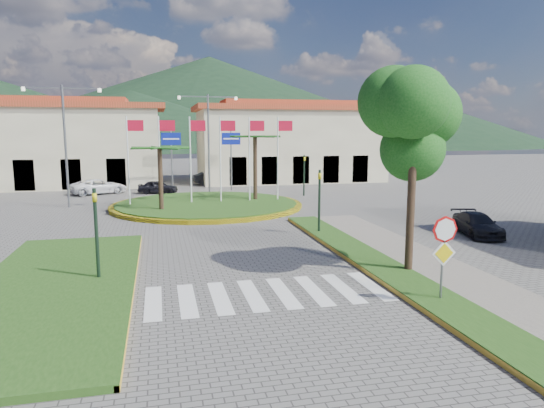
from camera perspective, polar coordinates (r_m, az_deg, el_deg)
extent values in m
plane|color=#625F5D|center=(11.86, 3.45, -16.73)|extent=(160.00, 160.00, 0.00)
cube|color=gray|center=(16.08, 22.54, -10.19)|extent=(4.00, 28.00, 0.15)
cube|color=#1F4513|center=(15.42, 18.85, -10.72)|extent=(1.60, 28.00, 0.18)
cube|color=#1F4513|center=(17.34, -24.18, -8.87)|extent=(5.00, 14.00, 0.18)
cube|color=silver|center=(15.45, -0.88, -10.54)|extent=(8.00, 3.00, 0.01)
cylinder|color=yellow|center=(32.79, -7.64, -0.15)|extent=(12.70, 12.70, 0.24)
cylinder|color=#1F4513|center=(32.78, -7.64, -0.09)|extent=(12.00, 12.00, 0.30)
cylinder|color=black|center=(30.41, -12.97, 2.65)|extent=(0.28, 0.28, 4.05)
cylinder|color=black|center=(34.02, -1.99, 4.01)|extent=(0.28, 0.28, 4.68)
cylinder|color=silver|center=(32.88, -16.56, 4.65)|extent=(0.10, 0.10, 6.00)
cube|color=#B60B26|center=(32.79, -15.77, 8.87)|extent=(1.00, 0.03, 0.70)
cylinder|color=silver|center=(32.83, -13.06, 4.78)|extent=(0.10, 0.10, 6.00)
cube|color=#B60B26|center=(32.77, -12.23, 9.00)|extent=(1.00, 0.03, 0.70)
cylinder|color=silver|center=(32.89, -9.56, 4.89)|extent=(0.10, 0.10, 6.00)
cube|color=#B60B26|center=(32.87, -8.70, 9.09)|extent=(1.00, 0.03, 0.70)
cylinder|color=silver|center=(33.08, -6.09, 4.98)|extent=(0.10, 0.10, 6.00)
cube|color=#B60B26|center=(33.09, -5.20, 9.15)|extent=(1.00, 0.03, 0.70)
cylinder|color=silver|center=(33.39, -2.67, 5.05)|extent=(0.10, 0.10, 6.00)
cube|color=#B60B26|center=(33.43, -1.76, 9.18)|extent=(1.00, 0.03, 0.70)
cylinder|color=silver|center=(33.81, 0.67, 5.11)|extent=(0.10, 0.10, 6.00)
cube|color=#B60B26|center=(33.89, 1.60, 9.17)|extent=(1.00, 0.03, 0.70)
cylinder|color=slate|center=(15.14, 19.39, -6.52)|extent=(0.07, 0.07, 2.50)
cylinder|color=red|center=(14.88, 19.69, -2.84)|extent=(0.80, 0.03, 0.80)
cube|color=yellow|center=(15.02, 19.57, -5.47)|extent=(0.78, 0.03, 0.78)
cylinder|color=black|center=(17.76, 15.99, -1.04)|extent=(0.28, 0.28, 4.40)
ellipsoid|color=#134A14|center=(17.52, 16.40, 8.68)|extent=(3.60, 3.60, 3.20)
cylinder|color=black|center=(17.24, -19.93, -3.54)|extent=(0.12, 0.12, 3.20)
imported|color=gold|center=(17.07, -20.11, -0.25)|extent=(0.15, 0.18, 0.90)
cylinder|color=black|center=(23.78, 5.58, 0.18)|extent=(0.12, 0.12, 3.20)
imported|color=gold|center=(23.66, 5.62, 2.57)|extent=(0.15, 0.18, 0.90)
cylinder|color=black|center=(38.08, 3.79, 3.37)|extent=(0.12, 0.12, 3.20)
imported|color=gold|center=(38.01, 3.81, 4.87)|extent=(0.18, 0.15, 0.90)
cylinder|color=slate|center=(41.35, -11.72, 5.02)|extent=(0.12, 0.12, 5.20)
cube|color=#0E1C9A|center=(41.22, -11.79, 7.51)|extent=(1.60, 0.05, 1.00)
cylinder|color=slate|center=(41.78, -4.82, 5.20)|extent=(0.12, 0.12, 5.20)
cube|color=#0E1C9A|center=(41.66, -4.84, 7.67)|extent=(1.60, 0.05, 1.00)
cylinder|color=slate|center=(40.48, -7.46, 7.03)|extent=(0.16, 0.16, 8.00)
cube|color=slate|center=(40.46, -9.30, 12.38)|extent=(2.40, 0.08, 0.08)
cube|color=slate|center=(40.70, -5.84, 12.42)|extent=(2.40, 0.08, 0.08)
cylinder|color=slate|center=(34.78, -23.12, 6.17)|extent=(0.16, 0.16, 8.00)
cube|color=slate|center=(35.09, -25.47, 12.26)|extent=(2.40, 0.08, 0.08)
cube|color=slate|center=(34.69, -21.50, 12.55)|extent=(2.40, 0.08, 0.08)
cube|color=#BEB48F|center=(49.50, -26.09, 5.93)|extent=(22.00, 9.00, 7.00)
cube|color=#9A3D1D|center=(49.52, -26.38, 10.26)|extent=(23.32, 9.54, 0.50)
cube|color=#9A3D1D|center=(49.54, -26.42, 10.84)|extent=(16.50, 4.95, 0.60)
cube|color=#BEB48F|center=(50.04, 1.98, 6.82)|extent=(18.00, 9.00, 7.00)
cube|color=#9A3D1D|center=(50.06, 2.00, 11.11)|extent=(19.08, 9.54, 0.50)
cube|color=#9A3D1D|center=(50.08, 2.00, 11.68)|extent=(13.50, 4.95, 0.60)
cone|color=black|center=(171.51, -7.31, 11.88)|extent=(180.00, 180.00, 30.00)
cone|color=black|center=(162.67, 13.67, 9.77)|extent=(120.00, 120.00, 18.00)
cone|color=black|center=(140.46, -16.28, 9.48)|extent=(110.00, 110.00, 16.00)
imported|color=white|center=(41.61, -19.71, 1.96)|extent=(4.82, 3.59, 1.22)
imported|color=black|center=(40.51, -13.25, 1.97)|extent=(3.35, 1.87, 1.08)
imported|color=black|center=(46.67, -6.90, 3.09)|extent=(3.86, 1.56, 1.25)
imported|color=black|center=(25.76, 22.98, -2.22)|extent=(2.26, 3.93, 1.07)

